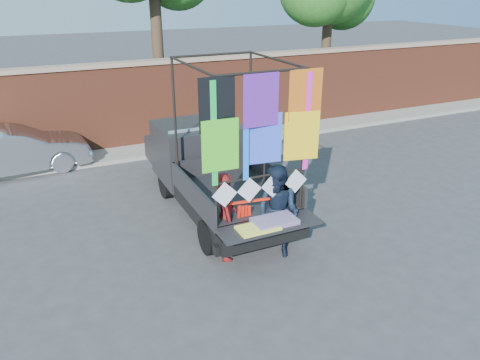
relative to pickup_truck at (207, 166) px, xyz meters
name	(u,v)px	position (x,y,z in m)	size (l,w,h in m)	color
ground	(234,252)	(-0.37, -2.36, -0.86)	(90.00, 90.00, 0.00)	#38383A
brick_wall	(140,104)	(-0.37, 4.64, 0.46)	(30.00, 0.45, 2.61)	brown
curb	(149,150)	(-0.37, 3.94, -0.80)	(30.00, 1.20, 0.12)	gray
pickup_truck	(207,166)	(0.00, 0.00, 0.00)	(2.17, 5.46, 3.44)	black
sedan	(14,151)	(-4.01, 3.78, -0.24)	(1.33, 3.80, 1.25)	silver
woman	(226,216)	(-0.56, -2.41, -0.02)	(0.61, 0.40, 1.68)	maroon
man	(278,212)	(0.34, -2.71, 0.01)	(0.85, 0.66, 1.75)	black
streamer_bundle	(247,211)	(-0.20, -2.57, 0.08)	(0.85, 0.16, 0.59)	#FF230D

